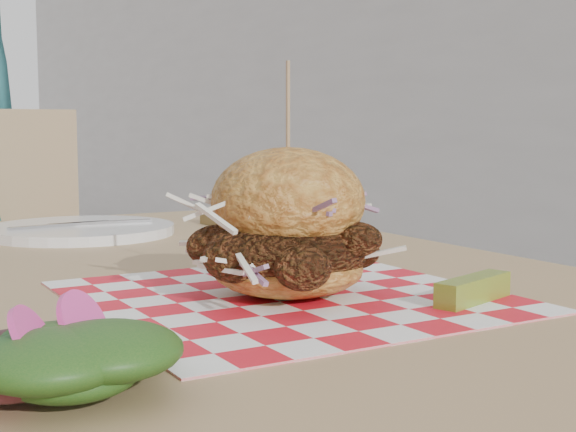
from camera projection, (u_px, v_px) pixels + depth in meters
name	position (u px, v px, depth m)	size (l,w,h in m)	color
patio_table	(175.00, 343.00, 0.87)	(0.80, 1.20, 0.75)	tan
patio_chair	(2.00, 287.00, 1.80)	(0.47, 0.48, 0.95)	tan
paper_liner	(288.00, 296.00, 0.73)	(0.36, 0.36, 0.00)	red
sandwich	(288.00, 232.00, 0.73)	(0.19, 0.19, 0.21)	#C68A38
pickle_spear	(473.00, 289.00, 0.70)	(0.10, 0.02, 0.02)	olive
side_salad	(69.00, 368.00, 0.47)	(0.14, 0.14, 0.05)	#3F1419
place_setting	(81.00, 230.00, 1.17)	(0.27, 0.27, 0.02)	white
kraft_tray	(258.00, 211.00, 1.29)	(0.15, 0.12, 0.06)	olive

